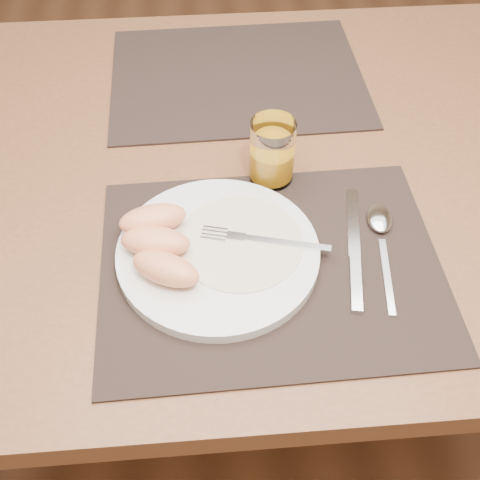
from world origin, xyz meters
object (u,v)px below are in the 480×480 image
object	(u,v)px
placemat_near	(271,266)
juice_glass	(272,154)
plate	(218,253)
placemat_far	(237,77)
knife	(355,256)
fork	(254,239)
spoon	(381,226)
table	(242,196)

from	to	relation	value
placemat_near	juice_glass	distance (m)	0.18
plate	placemat_far	bearing A→B (deg)	82.17
knife	juice_glass	world-z (taller)	juice_glass
placemat_near	fork	size ratio (longest dim) A/B	2.60
placemat_near	fork	distance (m)	0.04
plate	spoon	size ratio (longest dim) A/B	1.40
knife	placemat_far	bearing A→B (deg)	105.88
knife	fork	bearing A→B (deg)	167.99
plate	spoon	xyz separation A→B (m)	(0.23, 0.03, -0.00)
placemat_near	plate	bearing A→B (deg)	164.55
placemat_near	juice_glass	xyz separation A→B (m)	(0.02, 0.17, 0.05)
juice_glass	fork	bearing A→B (deg)	-105.85
table	plate	bearing A→B (deg)	-103.77
table	plate	world-z (taller)	plate
placemat_near	placemat_far	world-z (taller)	same
plate	fork	size ratio (longest dim) A/B	1.56
spoon	plate	bearing A→B (deg)	-171.80
knife	table	bearing A→B (deg)	121.50
placemat_near	spoon	distance (m)	0.17
placemat_near	table	bearing A→B (deg)	95.21
knife	spoon	world-z (taller)	spoon
plate	spoon	distance (m)	0.23
table	juice_glass	size ratio (longest dim) A/B	14.03
placemat_far	spoon	world-z (taller)	spoon
placemat_near	plate	world-z (taller)	plate
placemat_near	placemat_far	bearing A→B (deg)	91.48
placemat_far	juice_glass	distance (m)	0.28
plate	knife	distance (m)	0.18
table	fork	distance (m)	0.22
spoon	table	bearing A→B (deg)	136.84
juice_glass	placemat_far	bearing A→B (deg)	96.41
fork	knife	size ratio (longest dim) A/B	0.79
placemat_far	juice_glass	world-z (taller)	juice_glass
placemat_far	plate	size ratio (longest dim) A/B	1.67
placemat_far	plate	distance (m)	0.42
table	spoon	distance (m)	0.26
placemat_near	plate	xyz separation A→B (m)	(-0.07, 0.02, 0.01)
fork	knife	world-z (taller)	fork
fork	placemat_far	bearing A→B (deg)	88.73
fork	spoon	size ratio (longest dim) A/B	0.90
placemat_far	fork	distance (m)	0.41
placemat_far	plate	world-z (taller)	plate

